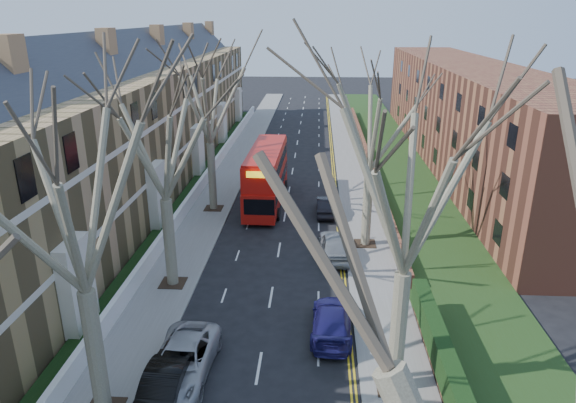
# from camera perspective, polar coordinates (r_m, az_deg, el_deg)

# --- Properties ---
(pavement_left) EXTENTS (3.00, 102.00, 0.12)m
(pavement_left) POSITION_cam_1_polar(r_m,az_deg,el_deg) (51.27, -6.22, 3.55)
(pavement_left) COLOR slate
(pavement_left) RESTS_ON ground
(pavement_right) EXTENTS (3.00, 102.00, 0.12)m
(pavement_right) POSITION_cam_1_polar(r_m,az_deg,el_deg) (50.72, 7.30, 3.32)
(pavement_right) COLOR slate
(pavement_right) RESTS_ON ground
(terrace_left) EXTENTS (9.70, 78.00, 13.60)m
(terrace_left) POSITION_cam_1_polar(r_m,az_deg,el_deg) (44.44, -18.03, 7.40)
(terrace_left) COLOR olive
(terrace_left) RESTS_ON ground
(flats_right) EXTENTS (13.97, 54.00, 10.00)m
(flats_right) POSITION_cam_1_polar(r_m,az_deg,el_deg) (55.44, 19.31, 9.04)
(flats_right) COLOR brown
(flats_right) RESTS_ON ground
(front_wall_left) EXTENTS (0.30, 78.00, 1.00)m
(front_wall_left) POSITION_cam_1_polar(r_m,az_deg,el_deg) (43.95, -10.03, 1.29)
(front_wall_left) COLOR white
(front_wall_left) RESTS_ON ground
(grass_verge_right) EXTENTS (6.00, 102.00, 0.06)m
(grass_verge_right) POSITION_cam_1_polar(r_m,az_deg,el_deg) (51.22, 12.34, 3.29)
(grass_verge_right) COLOR #233C16
(grass_verge_right) RESTS_ON ground
(tree_left_mid) EXTENTS (10.50, 10.50, 14.71)m
(tree_left_mid) POSITION_cam_1_polar(r_m,az_deg,el_deg) (18.14, -23.21, 2.41)
(tree_left_mid) COLOR brown
(tree_left_mid) RESTS_ON ground
(tree_left_far) EXTENTS (10.15, 10.15, 14.22)m
(tree_left_far) POSITION_cam_1_polar(r_m,az_deg,el_deg) (27.23, -14.10, 8.23)
(tree_left_far) COLOR brown
(tree_left_far) RESTS_ON ground
(tree_left_dist) EXTENTS (10.50, 10.50, 14.71)m
(tree_left_dist) POSITION_cam_1_polar(r_m,az_deg,el_deg) (38.65, -8.96, 12.42)
(tree_left_dist) COLOR brown
(tree_left_dist) RESTS_ON ground
(tree_right_mid) EXTENTS (10.50, 10.50, 14.71)m
(tree_right_mid) POSITION_cam_1_polar(r_m,az_deg,el_deg) (18.48, 13.66, 3.80)
(tree_right_mid) COLOR brown
(tree_right_mid) RESTS_ON ground
(tree_right_far) EXTENTS (10.15, 10.15, 14.22)m
(tree_right_far) POSITION_cam_1_polar(r_m,az_deg,el_deg) (32.09, 9.40, 10.29)
(tree_right_far) COLOR brown
(tree_right_far) RESTS_ON ground
(double_decker_bus) EXTENTS (2.91, 10.82, 4.51)m
(double_decker_bus) POSITION_cam_1_polar(r_m,az_deg,el_deg) (41.21, -2.42, 2.65)
(double_decker_bus) COLOR #AC120C
(double_decker_bus) RESTS_ON ground
(car_left_mid) EXTENTS (1.63, 4.41, 1.44)m
(car_left_mid) POSITION_cam_1_polar(r_m,az_deg,el_deg) (21.98, -13.76, -19.62)
(car_left_mid) COLOR black
(car_left_mid) RESTS_ON ground
(car_left_far) EXTENTS (2.66, 5.42, 1.48)m
(car_left_far) POSITION_cam_1_polar(r_m,az_deg,el_deg) (23.21, -11.69, -16.95)
(car_left_far) COLOR #A2A3A8
(car_left_far) RESTS_ON ground
(car_right_near) EXTENTS (2.18, 4.89, 1.39)m
(car_right_near) POSITION_cam_1_polar(r_m,az_deg,el_deg) (25.41, 4.92, -13.06)
(car_right_near) COLOR navy
(car_right_near) RESTS_ON ground
(car_right_mid) EXTENTS (2.17, 4.79, 1.60)m
(car_right_mid) POSITION_cam_1_polar(r_m,az_deg,el_deg) (32.76, 5.14, -4.83)
(car_right_mid) COLOR gray
(car_right_mid) RESTS_ON ground
(car_right_far) EXTENTS (1.46, 4.04, 1.33)m
(car_right_far) POSITION_cam_1_polar(r_m,az_deg,el_deg) (39.62, 4.24, -0.49)
(car_right_far) COLOR black
(car_right_far) RESTS_ON ground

